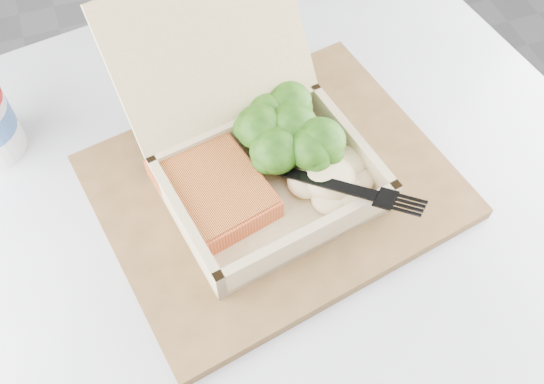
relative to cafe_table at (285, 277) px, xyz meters
name	(u,v)px	position (x,y,z in m)	size (l,w,h in m)	color
cafe_table	(285,277)	(0.00, 0.00, 0.00)	(0.89, 0.89, 0.72)	black
serving_tray	(274,186)	(-0.01, 0.03, 0.19)	(0.38, 0.30, 0.02)	brown
takeout_container	(251,141)	(-0.02, 0.06, 0.25)	(0.26, 0.30, 0.18)	tan
salmon_fillet	(213,188)	(-0.08, 0.03, 0.23)	(0.10, 0.13, 0.03)	#D94C2A
broccoli_pile	(293,132)	(0.03, 0.06, 0.24)	(0.13, 0.13, 0.05)	#3D801C
mashed_potatoes	(330,178)	(0.05, -0.01, 0.23)	(0.09, 0.08, 0.03)	beige
plastic_fork	(304,174)	(0.02, 0.00, 0.24)	(0.13, 0.14, 0.03)	black
receipt	(217,73)	(-0.01, 0.22, 0.19)	(0.07, 0.13, 0.00)	white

